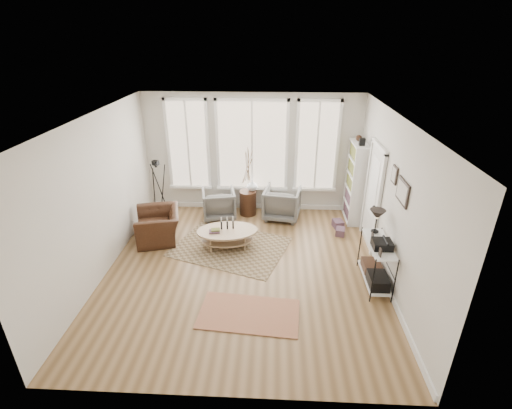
# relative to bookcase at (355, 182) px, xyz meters

# --- Properties ---
(room) EXTENTS (5.50, 5.54, 2.90)m
(room) POSITION_rel_bookcase_xyz_m (-2.42, -2.20, 0.47)
(room) COLOR olive
(room) RESTS_ON ground
(bay_window) EXTENTS (4.14, 0.12, 2.24)m
(bay_window) POSITION_rel_bookcase_xyz_m (-2.44, 0.49, 0.65)
(bay_window) COLOR tan
(bay_window) RESTS_ON ground
(door) EXTENTS (0.09, 1.06, 2.22)m
(door) POSITION_rel_bookcase_xyz_m (0.13, -1.08, 0.17)
(door) COLOR silver
(door) RESTS_ON ground
(bookcase) EXTENTS (0.31, 0.85, 2.06)m
(bookcase) POSITION_rel_bookcase_xyz_m (0.00, 0.00, 0.00)
(bookcase) COLOR white
(bookcase) RESTS_ON ground
(low_shelf) EXTENTS (0.38, 1.08, 1.30)m
(low_shelf) POSITION_rel_bookcase_xyz_m (-0.06, -2.52, -0.44)
(low_shelf) COLOR white
(low_shelf) RESTS_ON ground
(wall_art) EXTENTS (0.04, 0.88, 0.44)m
(wall_art) POSITION_rel_bookcase_xyz_m (0.14, -2.49, 0.92)
(wall_art) COLOR black
(wall_art) RESTS_ON ground
(rug_main) EXTENTS (2.67, 2.32, 0.01)m
(rug_main) POSITION_rel_bookcase_xyz_m (-2.79, -1.43, -0.95)
(rug_main) COLOR brown
(rug_main) RESTS_ON ground
(rug_runner) EXTENTS (1.68, 1.03, 0.01)m
(rug_runner) POSITION_rel_bookcase_xyz_m (-2.26, -3.46, -0.94)
(rug_runner) COLOR maroon
(rug_runner) RESTS_ON ground
(coffee_table) EXTENTS (1.37, 0.98, 0.58)m
(coffee_table) POSITION_rel_bookcase_xyz_m (-2.86, -1.42, -0.64)
(coffee_table) COLOR tan
(coffee_table) RESTS_ON ground
(armchair_left) EXTENTS (0.91, 0.93, 0.71)m
(armchair_left) POSITION_rel_bookcase_xyz_m (-3.22, -0.05, -0.60)
(armchair_left) COLOR slate
(armchair_left) RESTS_ON ground
(armchair_right) EXTENTS (0.97, 0.99, 0.78)m
(armchair_right) POSITION_rel_bookcase_xyz_m (-1.69, -0.01, -0.57)
(armchair_right) COLOR slate
(armchair_right) RESTS_ON ground
(side_table) EXTENTS (0.41, 0.41, 1.71)m
(side_table) POSITION_rel_bookcase_xyz_m (-2.52, 0.15, -0.13)
(side_table) COLOR #3A2114
(side_table) RESTS_ON ground
(vase) EXTENTS (0.27, 0.27, 0.27)m
(vase) POSITION_rel_bookcase_xyz_m (-2.42, 0.22, -0.21)
(vase) COLOR silver
(vase) RESTS_ON side_table
(accent_chair) EXTENTS (1.23, 1.14, 0.67)m
(accent_chair) POSITION_rel_bookcase_xyz_m (-4.38, -1.18, -0.62)
(accent_chair) COLOR #3A2114
(accent_chair) RESTS_ON ground
(tripod_camera) EXTENTS (0.52, 0.52, 1.47)m
(tripod_camera) POSITION_rel_bookcase_xyz_m (-4.61, -0.17, -0.28)
(tripod_camera) COLOR black
(tripod_camera) RESTS_ON ground
(book_stack_near) EXTENTS (0.26, 0.31, 0.17)m
(book_stack_near) POSITION_rel_bookcase_xyz_m (-0.39, -0.45, -0.87)
(book_stack_near) COLOR brown
(book_stack_near) RESTS_ON ground
(book_stack_far) EXTENTS (0.25, 0.29, 0.16)m
(book_stack_far) POSITION_rel_bookcase_xyz_m (-0.39, -0.80, -0.88)
(book_stack_far) COLOR brown
(book_stack_far) RESTS_ON ground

